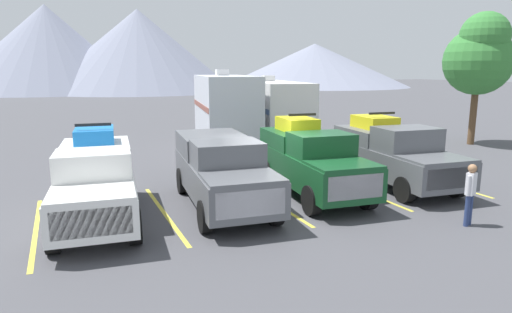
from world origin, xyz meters
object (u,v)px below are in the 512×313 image
object	(u,v)px
pickup_truck_b	(222,169)
camper_trailer_b	(273,109)
person_a	(470,191)
camper_trailer_a	(226,109)
pickup_truck_d	(393,152)
pickup_truck_c	(311,159)
pickup_truck_a	(96,178)

from	to	relation	value
pickup_truck_b	camper_trailer_b	distance (m)	10.98
pickup_truck_b	person_a	xyz separation A→B (m)	(5.32, -4.25, -0.17)
camper_trailer_a	camper_trailer_b	size ratio (longest dim) A/B	0.87
pickup_truck_d	person_a	world-z (taller)	pickup_truck_d
pickup_truck_c	pickup_truck_a	bearing A→B (deg)	178.55
camper_trailer_a	person_a	world-z (taller)	camper_trailer_a
camper_trailer_b	person_a	bearing A→B (deg)	-93.31
person_a	pickup_truck_b	bearing A→B (deg)	141.34
camper_trailer_a	person_a	distance (m)	12.84
pickup_truck_c	camper_trailer_a	xyz separation A→B (m)	(0.06, 8.33, 0.93)
pickup_truck_b	camper_trailer_a	distance (m)	8.97
pickup_truck_b	camper_trailer_a	world-z (taller)	camper_trailer_a
pickup_truck_a	pickup_truck_d	world-z (taller)	pickup_truck_a
pickup_truck_d	camper_trailer_b	bearing A→B (deg)	91.87
pickup_truck_a	camper_trailer_a	distance (m)	10.58
pickup_truck_c	person_a	world-z (taller)	pickup_truck_c
pickup_truck_a	pickup_truck_d	bearing A→B (deg)	-1.19
camper_trailer_b	person_a	xyz separation A→B (m)	(-0.77, -13.36, -0.99)
pickup_truck_c	pickup_truck_d	distance (m)	3.31
pickup_truck_c	camper_trailer_b	xyz separation A→B (m)	(3.01, 9.09, 0.77)
pickup_truck_a	camper_trailer_b	world-z (taller)	camper_trailer_b
pickup_truck_a	pickup_truck_c	distance (m)	6.60
pickup_truck_d	person_a	xyz separation A→B (m)	(-1.07, -4.23, -0.19)
camper_trailer_b	pickup_truck_c	bearing A→B (deg)	-108.34
camper_trailer_b	pickup_truck_b	bearing A→B (deg)	-123.78
camper_trailer_a	camper_trailer_b	xyz separation A→B (m)	(2.95, 0.76, -0.17)
pickup_truck_c	pickup_truck_d	bearing A→B (deg)	-0.67
pickup_truck_c	camper_trailer_b	size ratio (longest dim) A/B	0.64
pickup_truck_c	camper_trailer_a	world-z (taller)	camper_trailer_a
pickup_truck_a	pickup_truck_b	world-z (taller)	pickup_truck_a
camper_trailer_a	pickup_truck_c	bearing A→B (deg)	-90.42
pickup_truck_c	person_a	bearing A→B (deg)	-62.32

